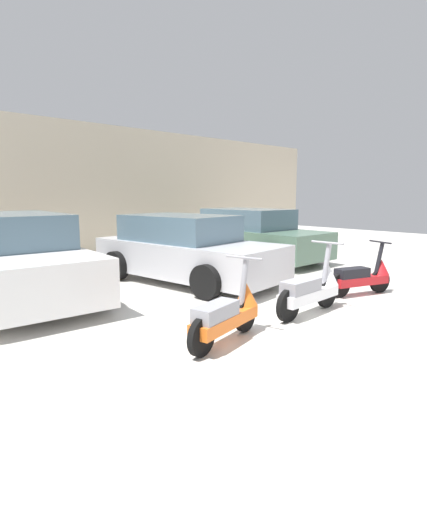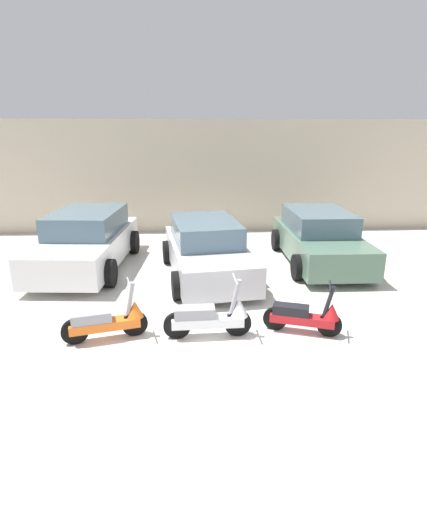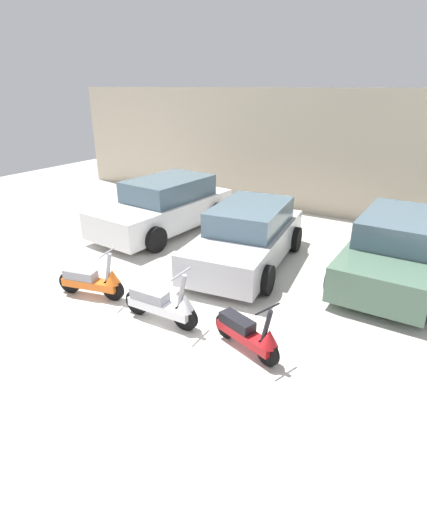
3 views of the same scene
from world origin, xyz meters
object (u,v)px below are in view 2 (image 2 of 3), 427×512
(scooter_front_center, at_px, (306,316))
(car_rear_left, at_px, (87,241))
(car_rear_center, at_px, (207,250))
(scooter_front_right, at_px, (212,317))
(car_rear_right, at_px, (319,238))
(scooter_front_left, at_px, (109,320))

(scooter_front_center, xyz_separation_m, car_rear_left, (-4.63, 3.87, 0.36))
(car_rear_center, bearing_deg, car_rear_left, -113.31)
(scooter_front_center, bearing_deg, scooter_front_right, -160.69)
(car_rear_left, relative_size, car_rear_right, 1.08)
(scooter_front_center, height_order, car_rear_center, car_rear_center)
(car_rear_left, height_order, car_rear_right, car_rear_left)
(scooter_front_left, distance_m, scooter_front_center, 3.36)
(scooter_front_left, distance_m, car_rear_center, 3.53)
(scooter_front_right, height_order, scooter_front_center, scooter_front_right)
(scooter_front_left, bearing_deg, scooter_front_center, -13.65)
(scooter_front_right, xyz_separation_m, car_rear_left, (-3.00, 3.90, 0.32))
(scooter_front_right, bearing_deg, scooter_front_center, -0.94)
(scooter_front_right, relative_size, car_rear_right, 0.37)
(scooter_front_left, height_order, scooter_front_right, scooter_front_right)
(scooter_front_left, bearing_deg, car_rear_center, 46.01)
(scooter_front_left, height_order, scooter_front_center, scooter_front_left)
(car_rear_center, distance_m, car_rear_right, 3.16)
(scooter_front_left, xyz_separation_m, scooter_front_center, (3.36, 0.01, -0.02))
(car_rear_right, bearing_deg, car_rear_center, -72.92)
(scooter_front_right, distance_m, car_rear_left, 4.93)
(scooter_front_left, relative_size, car_rear_right, 0.34)
(car_rear_right, bearing_deg, scooter_front_center, -19.57)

